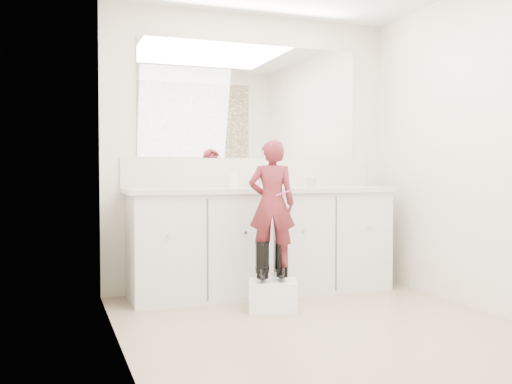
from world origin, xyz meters
name	(u,v)px	position (x,y,z in m)	size (l,w,h in m)	color
floor	(329,331)	(0.00, 0.00, 0.00)	(3.00, 3.00, 0.00)	#866F57
wall_back	(251,152)	(0.00, 1.50, 1.20)	(2.60, 2.60, 0.00)	beige
wall_front	(509,126)	(0.00, -1.50, 1.20)	(2.60, 2.60, 0.00)	beige
wall_left	(121,140)	(-1.30, 0.00, 1.20)	(3.00, 3.00, 0.00)	beige
wall_right	(493,147)	(1.30, 0.00, 1.20)	(3.00, 3.00, 0.00)	beige
vanity_cabinet	(262,243)	(0.00, 1.23, 0.42)	(2.20, 0.55, 0.85)	silver
countertop	(263,190)	(0.00, 1.21, 0.87)	(2.28, 0.58, 0.04)	beige
backsplash	(252,173)	(0.00, 1.49, 1.02)	(2.28, 0.03, 0.25)	beige
mirror	(252,102)	(0.00, 1.49, 1.64)	(2.00, 0.02, 1.00)	white
dot_panel	(509,9)	(0.00, -1.49, 1.65)	(2.00, 0.01, 1.20)	#472819
faucet	(256,181)	(0.00, 1.38, 0.94)	(0.08, 0.08, 0.10)	silver
cup	(311,182)	(0.43, 1.18, 0.93)	(0.10, 0.10, 0.09)	beige
soap_bottle	(233,177)	(-0.24, 1.26, 0.98)	(0.08, 0.08, 0.17)	white
step_stool	(273,295)	(-0.14, 0.63, 0.11)	(0.35, 0.29, 0.22)	white
boot_left	(262,261)	(-0.22, 0.65, 0.37)	(0.11, 0.19, 0.29)	black
boot_right	(281,260)	(-0.07, 0.65, 0.37)	(0.11, 0.19, 0.29)	black
toddler	(272,203)	(-0.14, 0.65, 0.79)	(0.34, 0.22, 0.93)	#A33237
toothbrush	(285,192)	(-0.07, 0.57, 0.87)	(0.01, 0.01, 0.14)	#D25191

